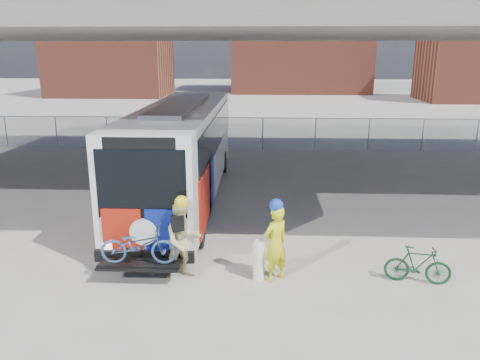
# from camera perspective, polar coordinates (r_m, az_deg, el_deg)

# --- Properties ---
(ground) EXTENTS (160.00, 160.00, 0.00)m
(ground) POSITION_cam_1_polar(r_m,az_deg,el_deg) (15.47, -0.99, -5.31)
(ground) COLOR #9E9991
(ground) RESTS_ON ground
(bus) EXTENTS (2.67, 12.90, 3.69)m
(bus) POSITION_cam_1_polar(r_m,az_deg,el_deg) (17.48, -7.08, 4.20)
(bus) COLOR silver
(bus) RESTS_ON ground
(overpass) EXTENTS (40.00, 16.00, 7.95)m
(overpass) POSITION_cam_1_polar(r_m,az_deg,el_deg) (18.48, -0.27, 18.76)
(overpass) COLOR #605E59
(overpass) RESTS_ON ground
(chainlink_fence) EXTENTS (30.00, 0.06, 30.00)m
(chainlink_fence) POSITION_cam_1_polar(r_m,az_deg,el_deg) (26.76, 0.62, 6.76)
(chainlink_fence) COLOR gray
(chainlink_fence) RESTS_ON ground
(brick_buildings) EXTENTS (54.00, 22.00, 12.00)m
(brick_buildings) POSITION_cam_1_polar(r_m,az_deg,el_deg) (62.65, 3.03, 15.44)
(brick_buildings) COLOR brown
(brick_buildings) RESTS_ON ground
(bollard) EXTENTS (0.29, 0.29, 1.10)m
(bollard) POSITION_cam_1_polar(r_m,az_deg,el_deg) (11.67, 2.31, -9.42)
(bollard) COLOR silver
(bollard) RESTS_ON ground
(cyclist_hivis) EXTENTS (0.83, 0.80, 2.11)m
(cyclist_hivis) POSITION_cam_1_polar(r_m,az_deg,el_deg) (11.50, 4.35, -7.49)
(cyclist_hivis) COLOR yellow
(cyclist_hivis) RESTS_ON ground
(cyclist_tan) EXTENTS (1.21, 1.14, 2.16)m
(cyclist_tan) POSITION_cam_1_polar(r_m,az_deg,el_deg) (11.65, -6.99, -7.26)
(cyclist_tan) COLOR #C6BB7F
(cyclist_tan) RESTS_ON ground
(bike_parked) EXTENTS (1.62, 0.73, 0.94)m
(bike_parked) POSITION_cam_1_polar(r_m,az_deg,el_deg) (12.33, 20.85, -9.65)
(bike_parked) COLOR #133B1F
(bike_parked) RESTS_ON ground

